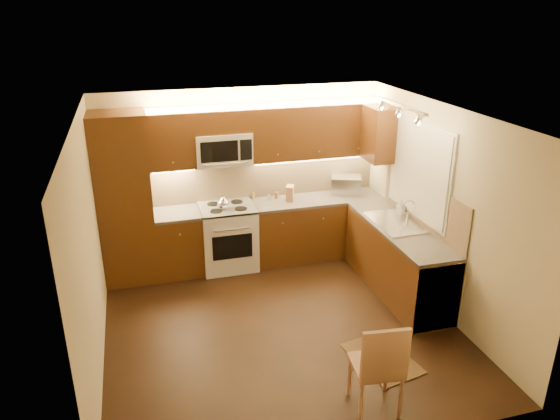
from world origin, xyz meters
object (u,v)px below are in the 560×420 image
object	(u,v)px
stove	(228,237)
knife_block	(290,193)
microwave	(223,148)
dining_chair	(376,364)
toaster_oven	(346,185)
soap_bottle	(401,207)
sink	(395,218)
kettle	(223,202)

from	to	relation	value
stove	knife_block	world-z (taller)	knife_block
microwave	dining_chair	bearing A→B (deg)	-76.82
toaster_oven	knife_block	size ratio (longest dim) A/B	1.93
microwave	dining_chair	distance (m)	3.63
knife_block	soap_bottle	world-z (taller)	knife_block
sink	dining_chair	bearing A→B (deg)	-120.54
microwave	soap_bottle	distance (m)	2.53
soap_bottle	dining_chair	bearing A→B (deg)	-141.54
soap_bottle	dining_chair	distance (m)	2.77
sink	toaster_oven	world-z (taller)	toaster_oven
stove	knife_block	size ratio (longest dim) A/B	4.11
sink	kettle	xyz separation A→B (m)	(-2.06, 1.06, 0.04)
sink	toaster_oven	xyz separation A→B (m)	(-0.17, 1.25, 0.05)
dining_chair	kettle	bearing A→B (deg)	111.64
knife_block	soap_bottle	distance (m)	1.57
toaster_oven	dining_chair	size ratio (longest dim) A/B	0.44
knife_block	sink	bearing A→B (deg)	-24.02
sink	kettle	distance (m)	2.32
kettle	dining_chair	bearing A→B (deg)	-64.17
sink	dining_chair	distance (m)	2.45
stove	toaster_oven	distance (m)	1.92
stove	toaster_oven	bearing A→B (deg)	3.84
stove	toaster_oven	world-z (taller)	toaster_oven
soap_bottle	kettle	bearing A→B (deg)	140.44
toaster_oven	soap_bottle	bearing A→B (deg)	-48.12
stove	toaster_oven	xyz separation A→B (m)	(1.83, 0.12, 0.57)
microwave	sink	size ratio (longest dim) A/B	0.88
toaster_oven	dining_chair	xyz separation A→B (m)	(-1.05, -3.32, -0.54)
sink	knife_block	bearing A→B (deg)	132.44
microwave	knife_block	world-z (taller)	microwave
toaster_oven	knife_block	xyz separation A→B (m)	(-0.90, -0.08, -0.02)
microwave	knife_block	bearing A→B (deg)	-5.57
toaster_oven	soap_bottle	world-z (taller)	toaster_oven
knife_block	dining_chair	size ratio (longest dim) A/B	0.23
toaster_oven	dining_chair	distance (m)	3.52
kettle	knife_block	bearing A→B (deg)	17.06
microwave	sink	xyz separation A→B (m)	(2.00, -1.26, -0.74)
knife_block	dining_chair	bearing A→B (deg)	-69.13
stove	microwave	bearing A→B (deg)	90.00
stove	dining_chair	distance (m)	3.29
microwave	knife_block	distance (m)	1.17
soap_bottle	stove	bearing A→B (deg)	138.51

